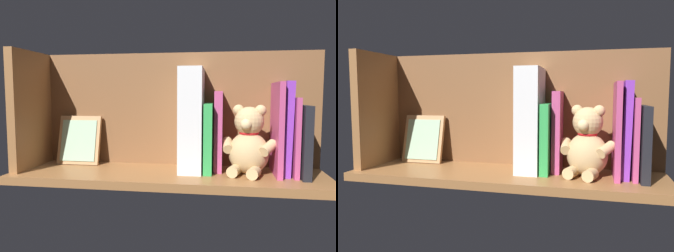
{
  "view_description": "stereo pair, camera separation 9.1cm",
  "coord_description": "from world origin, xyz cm",
  "views": [
    {
      "loc": [
        -14.22,
        89.84,
        21.2
      ],
      "look_at": [
        0.0,
        0.0,
        12.67
      ],
      "focal_mm": 35.75,
      "sensor_mm": 36.0,
      "label": 1
    },
    {
      "loc": [
        -23.15,
        87.96,
        21.2
      ],
      "look_at": [
        0.0,
        0.0,
        12.67
      ],
      "focal_mm": 35.75,
      "sensor_mm": 36.0,
      "label": 2
    }
  ],
  "objects": [
    {
      "name": "ground_plane",
      "position": [
        0.0,
        0.0,
        -1.1
      ],
      "size": [
        84.92,
        25.46,
        2.2
      ],
      "primitive_type": "cube",
      "color": "brown"
    },
    {
      "name": "picture_frame_leaning",
      "position": [
        28.66,
        -6.49,
        7.25
      ],
      "size": [
        13.07,
        4.99,
        14.81
      ],
      "color": "#A87A4C",
      "rests_on": "ground_plane"
    },
    {
      "name": "teddy_bear",
      "position": [
        -21.62,
        -0.53,
        8.17
      ],
      "size": [
        14.37,
        13.98,
        18.57
      ],
      "rotation": [
        0.0,
        0.0,
        -0.31
      ],
      "color": "tan",
      "rests_on": "ground_plane"
    },
    {
      "name": "book_4",
      "position": [
        -13.58,
        -4.31,
        11.07
      ],
      "size": [
        2.21,
        10.05,
        22.14
      ],
      "primitive_type": "cube",
      "color": "#B23F72",
      "rests_on": "ground_plane"
    },
    {
      "name": "book_3",
      "position": [
        -28.98,
        -1.88,
        12.22
      ],
      "size": [
        1.4,
        14.91,
        24.44
      ],
      "primitive_type": "cube",
      "color": "#B23F72",
      "rests_on": "ground_plane"
    },
    {
      "name": "shelf_back_panel",
      "position": [
        0.0,
        -10.48,
        16.81
      ],
      "size": [
        84.92,
        1.5,
        33.62
      ],
      "primitive_type": "cube",
      "color": "brown",
      "rests_on": "ground_plane"
    },
    {
      "name": "book_2",
      "position": [
        -31.13,
        -2.95,
        12.33
      ],
      "size": [
        2.56,
        12.76,
        24.69
      ],
      "primitive_type": "cube",
      "rotation": [
        0.0,
        -0.02,
        0.0
      ],
      "color": "purple",
      "rests_on": "ground_plane"
    },
    {
      "name": "shelf_side_divider",
      "position": [
        40.46,
        0.0,
        16.81
      ],
      "size": [
        2.4,
        19.46,
        33.62
      ],
      "primitive_type": "cube",
      "color": "brown",
      "rests_on": "ground_plane"
    },
    {
      "name": "book_0",
      "position": [
        -35.27,
        -1.51,
        9.25
      ],
      "size": [
        2.07,
        15.65,
        18.5
      ],
      "primitive_type": "cube",
      "color": "black",
      "rests_on": "ground_plane"
    },
    {
      "name": "dictionary_thick_white",
      "position": [
        -6.24,
        -2.41,
        14.27
      ],
      "size": [
        6.33,
        13.64,
        28.54
      ],
      "primitive_type": "cube",
      "color": "silver",
      "rests_on": "ground_plane"
    },
    {
      "name": "book_1",
      "position": [
        -33.2,
        -2.34,
        10.24
      ],
      "size": [
        1.25,
        13.99,
        20.48
      ],
      "primitive_type": "cube",
      "color": "#B23F72",
      "rests_on": "ground_plane"
    },
    {
      "name": "book_5",
      "position": [
        -10.94,
        -2.67,
        9.41
      ],
      "size": [
        2.25,
        13.31,
        18.83
      ],
      "primitive_type": "cube",
      "color": "green",
      "rests_on": "ground_plane"
    }
  ]
}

